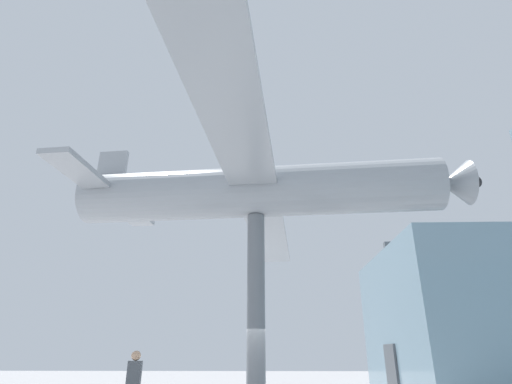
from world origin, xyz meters
TOP-DOWN VIEW (x-y plane):
  - support_pylon_central at (0.00, 0.00)m, footprint 0.58×0.58m
  - suspended_airplane at (0.01, 0.12)m, footprint 22.05×13.85m
  - visitor_person at (0.21, -3.60)m, footprint 0.28×0.42m

SIDE VIEW (x-z plane):
  - visitor_person at x=0.21m, z-range 0.17..2.05m
  - support_pylon_central at x=0.00m, z-range 0.00..6.20m
  - suspended_airplane at x=0.01m, z-range 5.70..8.51m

